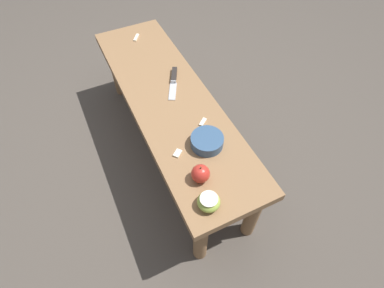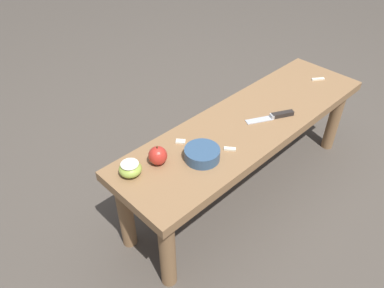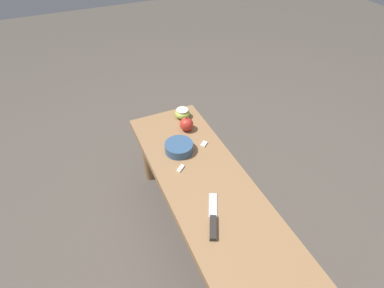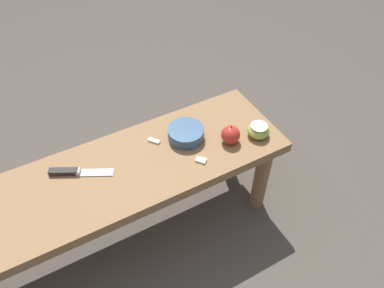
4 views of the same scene
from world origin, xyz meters
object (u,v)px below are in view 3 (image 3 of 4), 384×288
object	(u,v)px
knife	(213,222)
wooden_bench	(216,208)
apple_whole	(187,124)
bowl	(179,147)
apple_cut	(182,113)

from	to	relation	value
knife	wooden_bench	bearing A→B (deg)	-6.61
knife	apple_whole	size ratio (longest dim) A/B	2.61
knife	bowl	distance (m)	0.42
knife	bowl	size ratio (longest dim) A/B	1.54
wooden_bench	apple_cut	distance (m)	0.58
wooden_bench	knife	bearing A→B (deg)	146.07
bowl	knife	bearing A→B (deg)	175.22
wooden_bench	knife	xyz separation A→B (m)	(-0.10, 0.07, 0.07)
wooden_bench	apple_whole	distance (m)	0.47
knife	apple_whole	world-z (taller)	apple_whole
knife	apple_cut	size ratio (longest dim) A/B	2.50
wooden_bench	bowl	distance (m)	0.33
apple_whole	apple_cut	distance (m)	0.11
wooden_bench	apple_cut	bearing A→B (deg)	-8.78
wooden_bench	knife	size ratio (longest dim) A/B	6.32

